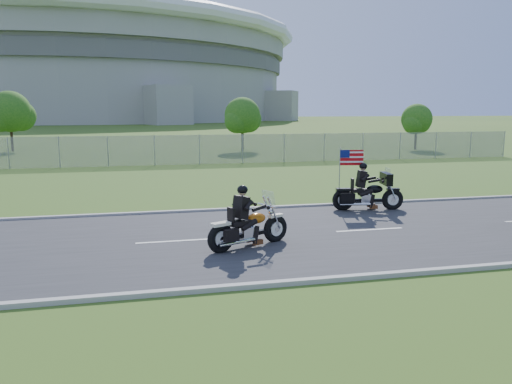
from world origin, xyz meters
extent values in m
plane|color=#2C5019|center=(0.00, 0.00, 0.00)|extent=(420.00, 420.00, 0.00)
cube|color=#28282B|center=(0.00, 0.00, 0.02)|extent=(120.00, 8.00, 0.04)
cube|color=#9E9B93|center=(0.00, 4.05, 0.05)|extent=(120.00, 0.18, 0.12)
cube|color=#9E9B93|center=(0.00, -4.05, 0.05)|extent=(120.00, 0.18, 0.12)
cube|color=gray|center=(-5.00, 20.00, 1.00)|extent=(60.00, 0.03, 2.00)
cylinder|color=#A3A099|center=(-20.00, 170.00, 10.00)|extent=(130.00, 130.00, 20.00)
cylinder|color=#605E5B|center=(-20.00, 170.00, 17.00)|extent=(132.00, 132.00, 4.00)
cylinder|color=#A3A099|center=(-20.00, 170.00, 23.00)|extent=(134.00, 134.00, 6.00)
torus|color=white|center=(-20.00, 170.00, 27.00)|extent=(140.40, 140.40, 4.40)
cylinder|color=#382316|center=(6.00, 30.00, 1.26)|extent=(0.22, 0.22, 2.52)
sphere|color=#1C5216|center=(6.00, 30.00, 3.15)|extent=(3.20, 3.20, 3.20)
sphere|color=#1C5216|center=(6.64, 30.48, 2.79)|extent=(2.40, 2.40, 2.40)
sphere|color=#1C5216|center=(5.44, 29.60, 2.70)|extent=(2.24, 2.24, 2.24)
cylinder|color=#382316|center=(-14.00, 34.00, 1.40)|extent=(0.22, 0.22, 2.80)
sphere|color=#1C5216|center=(-14.00, 34.00, 3.50)|extent=(3.60, 3.60, 3.60)
sphere|color=#1C5216|center=(-13.28, 34.54, 3.10)|extent=(2.70, 2.70, 2.70)
sphere|color=#1C5216|center=(-14.63, 33.55, 3.00)|extent=(2.52, 2.52, 2.52)
cylinder|color=#382316|center=(22.00, 28.00, 1.12)|extent=(0.22, 0.22, 2.24)
sphere|color=#1C5216|center=(22.00, 28.00, 2.80)|extent=(2.80, 2.80, 2.80)
sphere|color=#1C5216|center=(22.56, 28.42, 2.48)|extent=(2.10, 2.10, 2.10)
sphere|color=#1C5216|center=(21.51, 27.65, 2.40)|extent=(1.96, 1.96, 1.96)
torus|color=black|center=(0.78, -0.64, 0.41)|extent=(0.81, 0.50, 0.80)
torus|color=black|center=(-0.90, -1.36, 0.41)|extent=(0.81, 0.50, 0.80)
ellipsoid|color=#BD5E0D|center=(0.16, -0.91, 0.79)|extent=(0.69, 0.56, 0.30)
cube|color=black|center=(-0.35, -1.13, 0.75)|extent=(0.67, 0.53, 0.13)
cube|color=black|center=(-0.30, -1.11, 1.17)|extent=(0.41, 0.50, 0.59)
sphere|color=black|center=(-0.25, -1.09, 1.63)|extent=(0.38, 0.38, 0.29)
cube|color=silver|center=(0.56, -0.73, 1.31)|extent=(0.24, 0.47, 0.43)
torus|color=black|center=(6.24, 2.78, 0.41)|extent=(0.84, 0.33, 0.82)
torus|color=black|center=(4.40, 3.09, 0.41)|extent=(0.84, 0.33, 0.82)
ellipsoid|color=black|center=(5.56, 2.89, 0.81)|extent=(0.67, 0.45, 0.31)
cube|color=black|center=(4.99, 2.99, 0.77)|extent=(0.65, 0.43, 0.13)
cube|color=black|center=(5.05, 2.98, 1.20)|extent=(0.34, 0.48, 0.61)
sphere|color=black|center=(5.10, 2.97, 1.67)|extent=(0.34, 0.34, 0.30)
cube|color=black|center=(5.97, 2.82, 1.20)|extent=(0.39, 0.91, 0.44)
cube|color=#B70C11|center=(4.76, 3.26, 1.97)|extent=(0.87, 0.17, 0.57)
camera|label=1|loc=(-2.83, -13.93, 3.78)|focal=35.00mm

